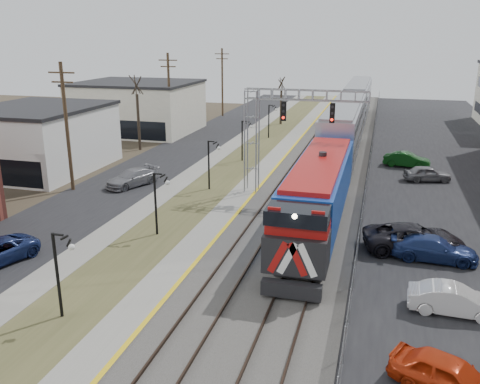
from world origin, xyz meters
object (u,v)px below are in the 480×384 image
at_px(car_lot_b, 454,301).
at_px(signal_gantry, 274,124).
at_px(train, 347,125).
at_px(car_lot_a, 450,378).

bearing_deg(car_lot_b, signal_gantry, 39.11).
xyz_separation_m(train, car_lot_a, (6.34, -37.63, -2.18)).
distance_m(signal_gantry, car_lot_b, 19.52).
bearing_deg(train, car_lot_b, -77.40).
xyz_separation_m(train, signal_gantry, (-4.28, -16.82, 2.70)).
height_order(signal_gantry, car_lot_a, signal_gantry).
xyz_separation_m(car_lot_a, car_lot_b, (0.79, 5.76, -0.05)).
bearing_deg(signal_gantry, train, 75.72).
xyz_separation_m(train, car_lot_b, (7.13, -31.87, -2.23)).
bearing_deg(signal_gantry, car_lot_a, -62.97).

